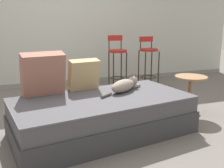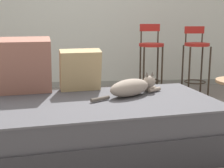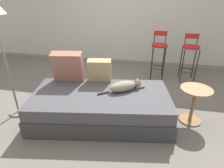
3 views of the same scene
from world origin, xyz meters
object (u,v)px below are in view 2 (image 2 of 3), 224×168
object	(u,v)px
cat	(132,87)
bar_stool_near_window	(151,54)
throw_pillow_middle	(80,70)
couch	(95,127)
bar_stool_by_doorway	(196,55)
throw_pillow_corner	(23,66)

from	to	relation	value
cat	bar_stool_near_window	world-z (taller)	bar_stool_near_window
throw_pillow_middle	cat	distance (m)	0.52
couch	bar_stool_by_doorway	world-z (taller)	bar_stool_by_doorway
couch	bar_stool_by_doorway	distance (m)	2.35
throw_pillow_corner	cat	world-z (taller)	throw_pillow_corner
cat	bar_stool_by_doorway	distance (m)	1.98
bar_stool_near_window	bar_stool_by_doorway	bearing A→B (deg)	-0.09
couch	cat	bearing A→B (deg)	25.80
throw_pillow_middle	bar_stool_by_doorway	world-z (taller)	bar_stool_by_doorway
couch	bar_stool_by_doorway	bearing A→B (deg)	49.69
couch	bar_stool_near_window	xyz separation A→B (m)	(0.85, 1.77, 0.40)
bar_stool_near_window	cat	bearing A→B (deg)	-107.99
cat	bar_stool_by_doorway	world-z (taller)	bar_stool_by_doorway
couch	bar_stool_near_window	bearing A→B (deg)	64.18
throw_pillow_corner	throw_pillow_middle	bearing A→B (deg)	8.99
bar_stool_by_doorway	cat	bearing A→B (deg)	-125.96
couch	throw_pillow_middle	world-z (taller)	throw_pillow_middle
bar_stool_near_window	bar_stool_by_doorway	xyz separation A→B (m)	(0.64, -0.00, -0.02)
throw_pillow_middle	bar_stool_near_window	distance (m)	1.68
throw_pillow_corner	throw_pillow_middle	distance (m)	0.51
throw_pillow_middle	bar_stool_near_window	world-z (taller)	bar_stool_near_window
couch	cat	xyz separation A→B (m)	(0.33, 0.16, 0.29)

